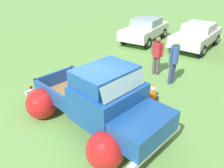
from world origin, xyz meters
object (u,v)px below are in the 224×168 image
(vintage_pickup_truck, at_px, (102,105))
(spectator_2, at_px, (157,54))
(show_car_0, at_px, (145,29))
(lane_cone_1, at_px, (153,91))
(spectator_0, at_px, (174,59))
(show_car_1, at_px, (197,35))

(vintage_pickup_truck, relative_size, spectator_2, 2.92)
(show_car_0, bearing_deg, lane_cone_1, 26.71)
(spectator_0, bearing_deg, spectator_2, -8.14)
(spectator_2, distance_m, lane_cone_1, 2.23)
(show_car_1, height_order, lane_cone_1, show_car_1)
(spectator_0, bearing_deg, show_car_0, -33.51)
(vintage_pickup_truck, xyz_separation_m, spectator_0, (0.68, 3.81, 0.30))
(show_car_0, bearing_deg, spectator_2, 29.68)
(vintage_pickup_truck, distance_m, spectator_0, 3.89)
(spectator_0, height_order, spectator_2, spectator_0)
(show_car_0, distance_m, lane_cone_1, 7.26)
(spectator_0, relative_size, lane_cone_1, 2.92)
(spectator_0, height_order, lane_cone_1, spectator_0)
(spectator_2, bearing_deg, lane_cone_1, 22.06)
(lane_cone_1, bearing_deg, spectator_2, 111.34)
(show_car_0, height_order, spectator_2, spectator_2)
(spectator_2, bearing_deg, show_car_0, -147.82)
(spectator_0, bearing_deg, lane_cone_1, 105.85)
(vintage_pickup_truck, xyz_separation_m, spectator_2, (-0.21, 4.30, 0.20))
(vintage_pickup_truck, distance_m, spectator_2, 4.30)
(vintage_pickup_truck, bearing_deg, spectator_2, 103.25)
(show_car_0, xyz_separation_m, show_car_1, (3.13, 0.38, 0.00))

